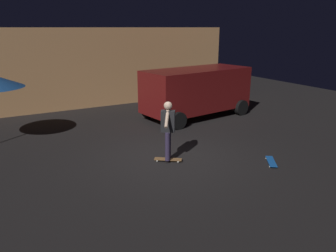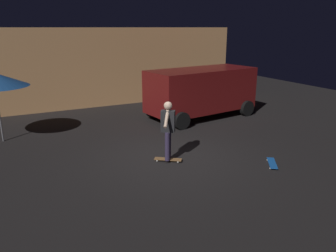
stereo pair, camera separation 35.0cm
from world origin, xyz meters
name	(u,v)px [view 1 (the left image)]	position (x,y,z in m)	size (l,w,h in m)	color
ground_plane	(167,158)	(0.00, 0.00, 0.00)	(28.00, 28.00, 0.00)	black
low_building	(103,64)	(1.06, 8.96, 1.83)	(12.39, 3.36, 3.67)	tan
parked_van	(197,90)	(3.34, 3.53, 1.16)	(4.82, 2.75, 2.03)	maroon
skateboard_ridden	(168,159)	(-0.10, -0.22, 0.06)	(0.75, 0.62, 0.07)	olive
skateboard_spare	(271,162)	(2.36, -1.76, 0.06)	(0.62, 0.75, 0.07)	#1959B2
skater	(168,126)	(-0.10, -0.22, 1.04)	(0.64, 0.85, 1.67)	#382D4C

